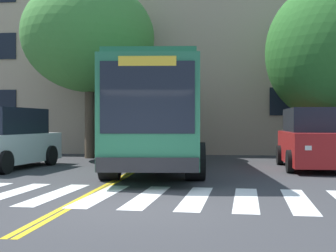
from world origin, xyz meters
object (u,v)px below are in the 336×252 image
car_black_behind_bus (198,137)px  street_tree_curbside_small (90,37)px  city_bus (158,115)px  car_red_far_lane (313,140)px  street_tree_curbside_large (324,52)px  car_white_near_lane (6,140)px

car_black_behind_bus → street_tree_curbside_small: street_tree_curbside_small is taller
city_bus → street_tree_curbside_small: size_ratio=1.35×
car_red_far_lane → car_black_behind_bus: (-4.67, 10.15, -0.20)m
street_tree_curbside_large → city_bus: bearing=-150.3°
car_black_behind_bus → street_tree_curbside_large: (5.67, -7.04, 3.78)m
car_black_behind_bus → street_tree_curbside_small: size_ratio=0.51×
street_tree_curbside_large → car_red_far_lane: bearing=-107.9°
car_white_near_lane → car_black_behind_bus: 13.02m
car_red_far_lane → street_tree_curbside_large: (1.00, 3.10, 3.58)m
city_bus → car_black_behind_bus: city_bus is taller
car_red_far_lane → street_tree_curbside_small: street_tree_curbside_small is taller
car_red_far_lane → street_tree_curbside_large: bearing=72.1°
city_bus → car_white_near_lane: bearing=-173.2°
street_tree_curbside_small → car_red_far_lane: bearing=-23.1°
car_black_behind_bus → car_red_far_lane: bearing=-65.3°
car_red_far_lane → city_bus: bearing=-173.6°
car_black_behind_bus → city_bus: bearing=-94.5°
car_white_near_lane → car_red_far_lane: car_white_near_lane is taller
street_tree_curbside_large → car_black_behind_bus: bearing=128.8°
city_bus → car_red_far_lane: (5.52, 0.62, -0.91)m
street_tree_curbside_large → street_tree_curbside_small: (-10.38, 0.89, 1.02)m
car_white_near_lane → car_red_far_lane: bearing=6.6°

